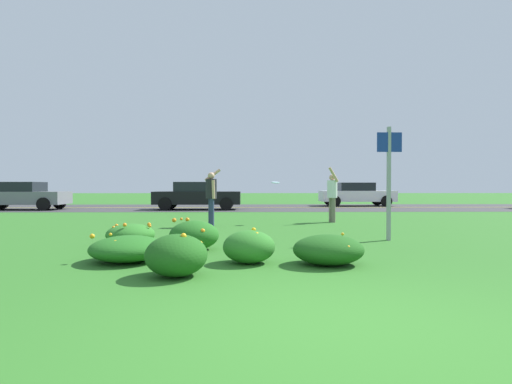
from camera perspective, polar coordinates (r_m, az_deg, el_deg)
ground_plane at (r=13.76m, az=2.27°, el=-4.32°), size 120.00×120.00×0.00m
highway_strip at (r=23.86m, az=0.79°, el=-2.14°), size 120.00×8.33×0.01m
highway_center_stripe at (r=23.86m, az=0.79°, el=-2.13°), size 120.00×0.16×0.00m
daylily_clump_mid_center at (r=8.16m, az=-8.49°, el=-5.87°), size 0.96×0.94×0.62m
daylily_clump_front_right at (r=9.07m, az=-16.83°, el=-5.59°), size 0.99×1.05×0.49m
daylily_clump_mid_left at (r=7.17m, az=-17.17°, el=-7.42°), size 1.23×1.30×0.46m
daylily_clump_mid_right at (r=6.68m, az=-0.96°, el=-7.51°), size 0.84×0.80×0.54m
daylily_clump_near_camera at (r=5.82m, az=-10.87°, el=-8.52°), size 0.85×0.91×0.60m
daylily_clump_front_left at (r=6.66m, az=9.90°, el=-7.80°), size 1.11×1.00×0.48m
sign_post_near_path at (r=9.88m, az=17.78°, el=2.68°), size 0.56×0.10×2.57m
person_thrower_dark_shirt at (r=12.84m, az=-6.15°, el=-0.24°), size 0.51×0.58×1.78m
person_catcher_white_shirt at (r=14.37m, az=10.40°, el=-0.19°), size 0.39×0.55×1.88m
frisbee_pale_blue at (r=13.58m, az=2.70°, el=1.31°), size 0.27×0.27×0.07m
car_gray_leftmost at (r=24.92m, az=-29.49°, el=-0.43°), size 4.50×2.00×1.45m
car_black_center_left at (r=22.10m, az=-8.07°, el=-0.47°), size 4.50×2.00×1.45m
car_white_center_right at (r=26.58m, az=13.62°, el=-0.28°), size 4.50×2.00×1.45m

